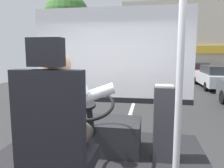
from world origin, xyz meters
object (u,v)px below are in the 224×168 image
(steering_console, at_px, (97,133))
(fare_box, at_px, (163,123))
(parked_car_silver, at_px, (216,76))
(parked_car_red, at_px, (195,70))
(handrail_pole, at_px, (179,90))
(bus_driver, at_px, (61,117))
(driver_seat, at_px, (56,148))

(steering_console, bearing_deg, fare_box, -8.21)
(steering_console, height_order, fare_box, fare_box)
(parked_car_silver, bearing_deg, parked_car_red, 92.39)
(handrail_pole, distance_m, fare_box, 1.29)
(steering_console, xyz_separation_m, parked_car_silver, (4.42, 10.67, -0.30))
(bus_driver, xyz_separation_m, parked_car_red, (4.22, 16.71, -0.88))
(bus_driver, bearing_deg, handrail_pole, -8.63)
(steering_console, bearing_deg, parked_car_silver, 67.49)
(handrail_pole, bearing_deg, parked_car_silver, 73.24)
(driver_seat, bearing_deg, bus_driver, 90.00)
(steering_console, height_order, parked_car_red, steering_console)
(handrail_pole, bearing_deg, fare_box, 90.57)
(driver_seat, relative_size, steering_console, 1.22)
(fare_box, distance_m, parked_car_red, 16.05)
(driver_seat, xyz_separation_m, bus_driver, (0.00, 0.11, 0.20))
(driver_seat, relative_size, fare_box, 1.51)
(bus_driver, xyz_separation_m, handrail_pole, (0.83, -0.13, 0.25))
(parked_car_silver, relative_size, parked_car_red, 1.00)
(fare_box, bearing_deg, steering_console, 171.79)
(handrail_pole, height_order, parked_car_silver, handrail_pole)
(steering_console, bearing_deg, bus_driver, -90.00)
(parked_car_red, bearing_deg, parked_car_silver, -87.61)
(driver_seat, bearing_deg, handrail_pole, -1.22)
(fare_box, bearing_deg, bus_driver, -128.43)
(bus_driver, relative_size, parked_car_red, 0.18)
(fare_box, distance_m, parked_car_silver, 11.39)
(steering_console, distance_m, handrail_pole, 1.72)
(bus_driver, height_order, fare_box, bus_driver)
(bus_driver, distance_m, handrail_pole, 0.87)
(steering_console, relative_size, parked_car_red, 0.26)
(driver_seat, height_order, parked_car_silver, driver_seat)
(driver_seat, relative_size, parked_car_red, 0.32)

